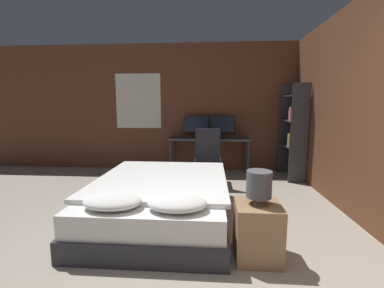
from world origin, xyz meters
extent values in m
cube|color=brown|center=(0.00, 4.03, 1.35)|extent=(12.00, 0.06, 2.70)
cube|color=silver|center=(-1.62, 3.99, 1.50)|extent=(0.98, 0.01, 1.17)
cube|color=black|center=(-1.62, 4.00, 1.50)|extent=(0.90, 0.01, 1.09)
cube|color=brown|center=(1.74, 1.50, 1.35)|extent=(0.06, 12.00, 2.70)
cube|color=#2D2D33|center=(-0.64, 1.46, 0.11)|extent=(1.55, 2.07, 0.22)
cube|color=white|center=(-0.64, 1.46, 0.34)|extent=(1.49, 2.01, 0.23)
cube|color=white|center=(-0.64, 1.58, 0.48)|extent=(1.59, 1.74, 0.05)
ellipsoid|color=white|center=(-0.95, 0.67, 0.52)|extent=(0.55, 0.38, 0.13)
ellipsoid|color=white|center=(-0.34, 0.67, 0.52)|extent=(0.55, 0.38, 0.13)
cube|color=#997551|center=(0.39, 0.70, 0.26)|extent=(0.40, 0.42, 0.52)
cylinder|color=gray|center=(0.39, 0.70, 0.53)|extent=(0.10, 0.10, 0.01)
cylinder|color=gray|center=(0.39, 0.70, 0.56)|extent=(0.02, 0.02, 0.05)
cylinder|color=#4C4C51|center=(0.39, 0.70, 0.70)|extent=(0.23, 0.23, 0.24)
cube|color=#38383D|center=(-0.07, 3.69, 0.73)|extent=(1.64, 0.55, 0.03)
cylinder|color=#2D2D33|center=(-0.84, 3.46, 0.36)|extent=(0.05, 0.05, 0.71)
cylinder|color=#2D2D33|center=(0.69, 3.46, 0.36)|extent=(0.05, 0.05, 0.71)
cylinder|color=#2D2D33|center=(-0.84, 3.91, 0.36)|extent=(0.05, 0.05, 0.71)
cylinder|color=#2D2D33|center=(0.69, 3.91, 0.36)|extent=(0.05, 0.05, 0.71)
cylinder|color=black|center=(-0.35, 3.86, 0.75)|extent=(0.16, 0.16, 0.01)
cylinder|color=black|center=(-0.35, 3.86, 0.80)|extent=(0.03, 0.03, 0.09)
cube|color=black|center=(-0.35, 3.86, 1.01)|extent=(0.52, 0.03, 0.34)
cube|color=#192338|center=(-0.35, 3.85, 1.01)|extent=(0.49, 0.00, 0.31)
cylinder|color=black|center=(0.20, 3.86, 0.75)|extent=(0.16, 0.16, 0.01)
cylinder|color=black|center=(0.20, 3.86, 0.80)|extent=(0.03, 0.03, 0.09)
cube|color=black|center=(0.20, 3.86, 1.01)|extent=(0.52, 0.03, 0.34)
cube|color=#192338|center=(0.20, 3.85, 1.01)|extent=(0.49, 0.00, 0.31)
cube|color=black|center=(-0.07, 3.52, 0.75)|extent=(0.36, 0.13, 0.02)
ellipsoid|color=black|center=(0.20, 3.52, 0.76)|extent=(0.07, 0.05, 0.04)
cylinder|color=black|center=(-0.09, 2.99, 0.02)|extent=(0.52, 0.52, 0.04)
cylinder|color=gray|center=(-0.09, 2.99, 0.22)|extent=(0.05, 0.05, 0.35)
cube|color=black|center=(-0.09, 2.99, 0.43)|extent=(0.47, 0.47, 0.07)
cube|color=black|center=(-0.09, 2.78, 0.74)|extent=(0.42, 0.05, 0.55)
cube|color=#333338|center=(1.54, 3.13, 0.90)|extent=(0.31, 0.02, 1.80)
cube|color=#333338|center=(1.54, 3.89, 0.90)|extent=(0.31, 0.02, 1.80)
cube|color=#333338|center=(1.54, 3.51, 0.63)|extent=(0.31, 0.73, 0.02)
cube|color=#333338|center=(1.54, 3.51, 1.11)|extent=(0.31, 0.73, 0.02)
cube|color=#333338|center=(1.54, 3.51, 1.58)|extent=(0.31, 0.73, 0.02)
cube|color=#2D4784|center=(1.54, 3.17, 0.76)|extent=(0.26, 0.02, 0.25)
cube|color=gold|center=(1.54, 3.20, 0.73)|extent=(0.26, 0.02, 0.19)
cube|color=#28282D|center=(1.54, 3.25, 0.77)|extent=(0.26, 0.04, 0.26)
cube|color=teal|center=(1.54, 3.29, 0.75)|extent=(0.26, 0.03, 0.23)
cube|color=gold|center=(1.54, 3.33, 0.76)|extent=(0.26, 0.04, 0.23)
cube|color=gold|center=(1.54, 3.37, 0.76)|extent=(0.26, 0.03, 0.24)
cube|color=#BCB29E|center=(1.54, 3.17, 1.21)|extent=(0.26, 0.03, 0.17)
cube|color=teal|center=(1.54, 3.21, 1.25)|extent=(0.26, 0.03, 0.25)
cube|color=#7A387F|center=(1.54, 3.26, 1.22)|extent=(0.26, 0.04, 0.20)
cube|color=#7A387F|center=(1.54, 3.30, 1.23)|extent=(0.26, 0.02, 0.21)
cube|color=#BCB29E|center=(1.54, 3.34, 1.25)|extent=(0.26, 0.04, 0.25)
cube|color=#B2332D|center=(1.54, 3.40, 1.23)|extent=(0.26, 0.04, 0.20)
camera|label=1|loc=(-0.04, -1.54, 1.39)|focal=24.00mm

